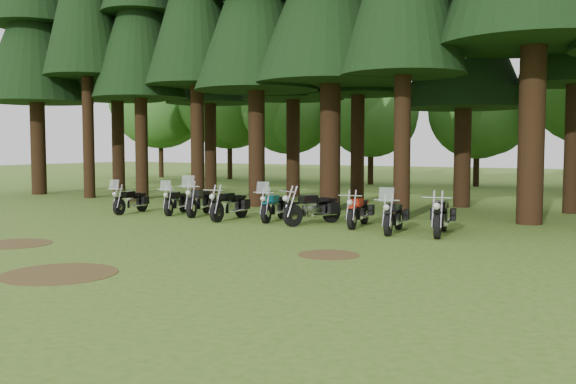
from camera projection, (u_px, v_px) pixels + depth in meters
The scene contains 19 objects.
ground at pixel (160, 243), 16.20m from camera, with size 120.00×120.00×0.00m, color #3F671B.
pine_back_1 at pixel (209, 2), 32.51m from camera, with size 4.52×4.52×16.22m.
decid_0 at pixel (162, 100), 48.64m from camera, with size 8.00×7.78×10.00m.
decid_1 at pixel (232, 98), 46.01m from camera, with size 7.91×7.69×9.88m.
decid_2 at pixel (292, 108), 42.43m from camera, with size 6.72×6.53×8.40m.
decid_3 at pixel (374, 112), 39.89m from camera, with size 6.12×5.95×7.65m.
decid_4 at pixel (481, 113), 37.77m from camera, with size 5.93×5.76×7.41m.
dirt_patch_0 at pixel (15, 244), 15.98m from camera, with size 1.80×1.80×0.01m, color #4C3D1E.
dirt_patch_1 at pixel (329, 255), 14.37m from camera, with size 1.40×1.40×0.01m, color #4C3D1E.
dirt_patch_2 at pixel (59, 274), 12.25m from camera, with size 2.20×2.20×0.01m, color #4C3D1E.
motorcycle_0 at pixel (131, 202), 23.18m from camera, with size 0.55×2.03×1.27m.
motorcycle_1 at pixel (176, 202), 22.92m from camera, with size 0.86×1.97×1.26m.
motorcycle_2 at pixel (199, 202), 22.47m from camera, with size 1.00×2.28×1.46m.
motorcycle_3 at pixel (230, 206), 21.13m from camera, with size 0.37×2.20×0.89m.
motorcycle_4 at pixel (274, 207), 20.85m from camera, with size 0.64×2.12×1.33m.
motorcycle_5 at pixel (313, 209), 19.89m from camera, with size 0.94×2.17×0.92m.
motorcycle_6 at pixel (359, 212), 19.37m from camera, with size 0.49×2.12×0.87m.
motorcycle_7 at pixel (394, 217), 18.00m from camera, with size 0.61×2.14×1.34m.
motorcycle_8 at pixel (441, 217), 17.58m from camera, with size 0.59×2.31×0.95m.
Camera 1 is at (10.88, -12.25, 2.45)m, focal length 40.00 mm.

